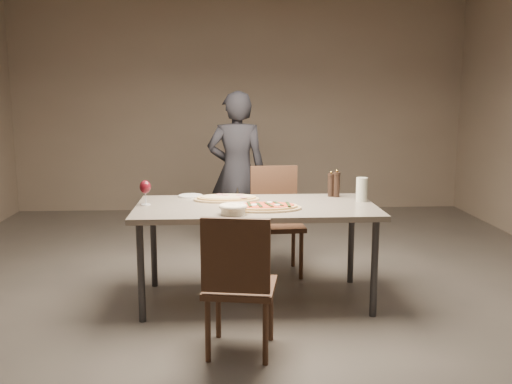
{
  "coord_description": "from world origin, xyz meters",
  "views": [
    {
      "loc": [
        -0.25,
        -4.2,
        1.59
      ],
      "look_at": [
        0.0,
        0.0,
        0.85
      ],
      "focal_mm": 40.0,
      "sensor_mm": 36.0,
      "label": 1
    }
  ],
  "objects": [
    {
      "name": "carafe",
      "position": [
        0.83,
        0.11,
        0.84
      ],
      "size": [
        0.09,
        0.09,
        0.19
      ],
      "rotation": [
        0.0,
        0.0,
        -0.22
      ],
      "color": "silver",
      "rests_on": "dining_table"
    },
    {
      "name": "side_plate",
      "position": [
        -0.51,
        0.38,
        0.76
      ],
      "size": [
        0.19,
        0.19,
        0.01
      ],
      "rotation": [
        0.0,
        0.0,
        0.3
      ],
      "color": "white",
      "rests_on": "dining_table"
    },
    {
      "name": "ham_pizza",
      "position": [
        -0.22,
        0.2,
        0.77
      ],
      "size": [
        0.52,
        0.29,
        0.04
      ],
      "rotation": [
        0.0,
        0.0,
        0.15
      ],
      "color": "tan",
      "rests_on": "dining_table"
    },
    {
      "name": "room",
      "position": [
        0.0,
        0.0,
        1.4
      ],
      "size": [
        7.0,
        7.0,
        7.0
      ],
      "color": "#5B554E",
      "rests_on": "ground"
    },
    {
      "name": "bread_basket",
      "position": [
        -0.18,
        -0.32,
        0.79
      ],
      "size": [
        0.2,
        0.2,
        0.07
      ],
      "rotation": [
        0.0,
        0.0,
        0.18
      ],
      "color": "beige",
      "rests_on": "dining_table"
    },
    {
      "name": "oil_dish",
      "position": [
        -0.1,
        -0.01,
        0.76
      ],
      "size": [
        0.14,
        0.14,
        0.02
      ],
      "rotation": [
        0.0,
        0.0,
        -0.32
      ],
      "color": "white",
      "rests_on": "dining_table"
    },
    {
      "name": "chair_near",
      "position": [
        -0.16,
        -0.95,
        0.5
      ],
      "size": [
        0.49,
        0.49,
        0.89
      ],
      "rotation": [
        0.0,
        0.0,
        -0.18
      ],
      "color": "#42291B",
      "rests_on": "ground"
    },
    {
      "name": "pepper_mill_right",
      "position": [
        0.63,
        0.32,
        0.85
      ],
      "size": [
        0.05,
        0.05,
        0.21
      ],
      "rotation": [
        0.0,
        0.0,
        -0.38
      ],
      "color": "black",
      "rests_on": "dining_table"
    },
    {
      "name": "zucchini_pizza",
      "position": [
        0.05,
        -0.16,
        0.77
      ],
      "size": [
        0.55,
        0.3,
        0.05
      ],
      "rotation": [
        0.0,
        0.0,
        -0.22
      ],
      "color": "tan",
      "rests_on": "dining_table"
    },
    {
      "name": "pepper_mill_left",
      "position": [
        0.67,
        0.3,
        0.86
      ],
      "size": [
        0.06,
        0.06,
        0.22
      ],
      "rotation": [
        0.0,
        0.0,
        0.13
      ],
      "color": "black",
      "rests_on": "dining_table"
    },
    {
      "name": "chair_far",
      "position": [
        0.22,
        0.74,
        0.52
      ],
      "size": [
        0.47,
        0.47,
        0.94
      ],
      "rotation": [
        0.0,
        0.0,
        3.2
      ],
      "color": "#42291B",
      "rests_on": "ground"
    },
    {
      "name": "dining_table",
      "position": [
        0.0,
        0.0,
        0.69
      ],
      "size": [
        1.8,
        0.9,
        0.75
      ],
      "color": "slate",
      "rests_on": "ground"
    },
    {
      "name": "diner",
      "position": [
        -0.11,
        1.43,
        0.8
      ],
      "size": [
        0.6,
        0.41,
        1.6
      ],
      "primitive_type": "imported",
      "rotation": [
        0.0,
        0.0,
        3.1
      ],
      "color": "black",
      "rests_on": "ground"
    },
    {
      "name": "wine_glass",
      "position": [
        -0.83,
        0.06,
        0.88
      ],
      "size": [
        0.08,
        0.08,
        0.19
      ],
      "rotation": [
        0.0,
        0.0,
        -0.23
      ],
      "color": "silver",
      "rests_on": "dining_table"
    }
  ]
}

